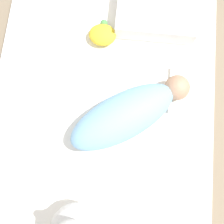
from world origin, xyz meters
TOP-DOWN VIEW (x-y plane):
  - ground_plane at (0.00, 0.00)m, footprint 12.00×12.00m
  - bed_mattress at (0.00, 0.00)m, footprint 1.53×1.06m
  - burp_cloth at (0.12, -0.39)m, footprint 0.23×0.16m
  - swaddled_baby at (-0.03, -0.12)m, footprint 0.45×0.56m
  - pillow at (0.53, -0.22)m, footprint 0.33×0.39m
  - turtle_plush at (0.36, 0.04)m, footprint 0.14×0.13m

SIDE VIEW (x-z plane):
  - ground_plane at x=0.00m, z-range 0.00..0.00m
  - bed_mattress at x=0.00m, z-range 0.00..0.19m
  - burp_cloth at x=0.12m, z-range 0.19..0.21m
  - turtle_plush at x=0.36m, z-range 0.19..0.26m
  - pillow at x=0.53m, z-range 0.19..0.28m
  - swaddled_baby at x=-0.03m, z-range 0.19..0.36m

